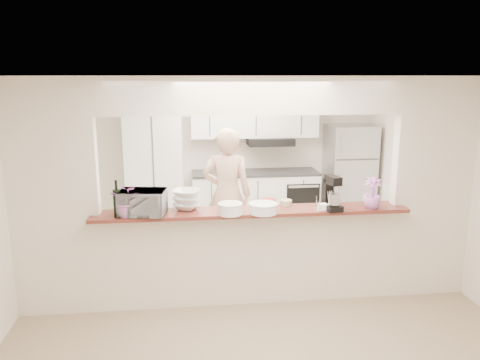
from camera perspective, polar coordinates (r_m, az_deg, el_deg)
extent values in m
plane|color=tan|center=(5.49, 1.33, -14.47)|extent=(6.00, 6.00, 0.00)
cube|color=silver|center=(6.90, -0.48, -8.61)|extent=(5.00, 2.90, 0.01)
cube|color=silver|center=(5.18, -21.68, -2.27)|extent=(0.90, 0.15, 2.50)
cube|color=silver|center=(5.70, 22.25, -1.02)|extent=(0.90, 0.15, 2.50)
cube|color=silver|center=(4.90, 1.47, 10.25)|extent=(3.20, 0.15, 0.40)
cube|color=silver|center=(5.28, 1.36, -9.39)|extent=(3.20, 0.15, 1.05)
cube|color=maroon|center=(5.05, 1.47, -3.86)|extent=(3.40, 0.38, 0.04)
cube|color=white|center=(7.70, -10.36, 1.54)|extent=(0.90, 0.60, 2.10)
cube|color=white|center=(7.90, 1.85, -2.45)|extent=(2.10, 0.60, 0.90)
cube|color=#303032|center=(7.79, 1.88, 0.89)|extent=(2.10, 0.62, 0.04)
cube|color=white|center=(7.78, 1.79, 7.99)|extent=(2.10, 0.35, 0.75)
cube|color=black|center=(7.76, 3.71, 4.73)|extent=(0.75, 0.45, 0.12)
cube|color=black|center=(7.74, 7.69, -2.48)|extent=(0.55, 0.02, 0.55)
cube|color=#B6B5BB|center=(8.15, 13.12, 0.58)|extent=(0.75, 0.70, 1.70)
imported|color=#E579D9|center=(4.89, -13.61, -2.45)|extent=(0.37, 0.35, 0.34)
cylinder|color=black|center=(4.91, -14.76, -2.77)|extent=(0.08, 0.08, 0.29)
cylinder|color=black|center=(4.87, -14.88, -0.58)|extent=(0.03, 0.03, 0.10)
cylinder|color=black|center=(4.92, -14.74, -3.08)|extent=(0.06, 0.06, 0.23)
cylinder|color=black|center=(4.88, -14.84, -1.30)|extent=(0.02, 0.02, 0.08)
imported|color=#A0A0A4|center=(4.93, -11.79, -2.71)|extent=(0.51, 0.38, 0.26)
imported|color=white|center=(5.06, -6.56, -2.41)|extent=(0.37, 0.37, 0.21)
cylinder|color=white|center=(4.87, -1.21, -3.57)|extent=(0.25, 0.25, 0.11)
cylinder|color=white|center=(4.85, -1.22, -2.90)|extent=(0.26, 0.26, 0.01)
cylinder|color=white|center=(4.91, 2.86, -3.51)|extent=(0.29, 0.29, 0.10)
cylinder|color=white|center=(4.90, 2.87, -2.91)|extent=(0.30, 0.30, 0.01)
cylinder|color=maroon|center=(5.19, 3.46, -2.75)|extent=(0.17, 0.17, 0.08)
cylinder|color=tan|center=(5.23, 5.62, -2.76)|extent=(0.13, 0.13, 0.06)
cube|color=silver|center=(5.12, 10.54, -3.53)|extent=(0.22, 0.13, 0.01)
cube|color=white|center=(5.11, 10.56, -3.16)|extent=(0.09, 0.09, 0.05)
cube|color=black|center=(5.13, 11.09, -3.24)|extent=(0.20, 0.27, 0.06)
cube|color=black|center=(5.16, 10.70, -1.23)|extent=(0.12, 0.11, 0.27)
cube|color=black|center=(5.05, 11.28, -0.02)|extent=(0.15, 0.23, 0.09)
cylinder|color=#B7B7BC|center=(5.06, 11.43, -2.28)|extent=(0.12, 0.12, 0.12)
imported|color=#BF73D5|center=(5.25, 15.84, -1.53)|extent=(0.24, 0.24, 0.35)
imported|color=#D4A489|center=(6.34, -1.60, -1.89)|extent=(0.72, 0.52, 1.83)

